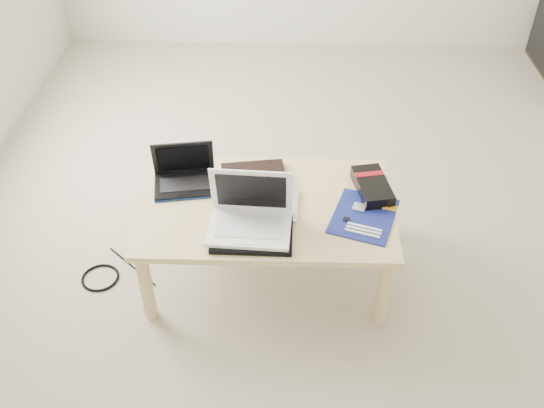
{
  "coord_description": "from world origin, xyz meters",
  "views": [
    {
      "loc": [
        -0.26,
        -2.52,
        2.08
      ],
      "look_at": [
        -0.31,
        -0.49,
        0.4
      ],
      "focal_mm": 40.0,
      "sensor_mm": 36.0,
      "label": 1
    }
  ],
  "objects_px": {
    "coffee_table": "(267,212)",
    "white_laptop": "(250,215)",
    "gpu_box": "(372,187)",
    "netbook": "(185,176)"
  },
  "relations": [
    {
      "from": "coffee_table",
      "to": "white_laptop",
      "type": "relative_size",
      "value": 3.15
    },
    {
      "from": "coffee_table",
      "to": "white_laptop",
      "type": "distance_m",
      "value": 0.21
    },
    {
      "from": "white_laptop",
      "to": "gpu_box",
      "type": "relative_size",
      "value": 1.24
    },
    {
      "from": "netbook",
      "to": "gpu_box",
      "type": "bearing_deg",
      "value": -2.33
    },
    {
      "from": "netbook",
      "to": "white_laptop",
      "type": "relative_size",
      "value": 0.86
    },
    {
      "from": "coffee_table",
      "to": "netbook",
      "type": "bearing_deg",
      "value": 160.13
    },
    {
      "from": "coffee_table",
      "to": "gpu_box",
      "type": "bearing_deg",
      "value": 12.26
    },
    {
      "from": "netbook",
      "to": "white_laptop",
      "type": "distance_m",
      "value": 0.43
    },
    {
      "from": "white_laptop",
      "to": "gpu_box",
      "type": "height_order",
      "value": "white_laptop"
    },
    {
      "from": "gpu_box",
      "to": "netbook",
      "type": "bearing_deg",
      "value": 177.67
    }
  ]
}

